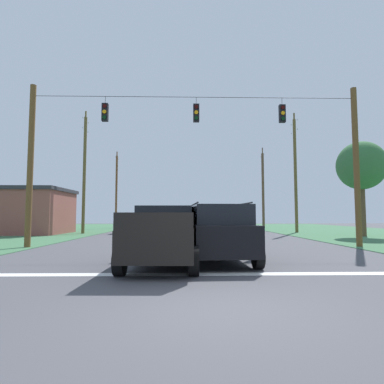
{
  "coord_description": "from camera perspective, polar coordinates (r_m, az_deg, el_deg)",
  "views": [
    {
      "loc": [
        -0.48,
        -5.62,
        1.62
      ],
      "look_at": [
        -0.13,
        10.03,
        2.8
      ],
      "focal_mm": 29.37,
      "sensor_mm": 36.0,
      "label": 1
    }
  ],
  "objects": [
    {
      "name": "ground_plane",
      "position": [
        5.87,
        3.7,
        -20.35
      ],
      "size": [
        120.0,
        120.0,
        0.0
      ],
      "primitive_type": "plane",
      "color": "#47474C"
    },
    {
      "name": "stop_bar_stripe",
      "position": [
        8.99,
        1.87,
        -14.68
      ],
      "size": [
        15.13,
        0.45,
        0.01
      ],
      "primitive_type": "cube",
      "color": "white",
      "rests_on": "ground"
    },
    {
      "name": "lane_dash_0",
      "position": [
        14.92,
        0.58,
        -10.53
      ],
      "size": [
        2.5,
        0.15,
        0.01
      ],
      "primitive_type": "cube",
      "rotation": [
        0.0,
        0.0,
        1.57
      ],
      "color": "white",
      "rests_on": "ground"
    },
    {
      "name": "lane_dash_1",
      "position": [
        21.59,
        -0.01,
        -8.61
      ],
      "size": [
        2.5,
        0.15,
        0.01
      ],
      "primitive_type": "cube",
      "rotation": [
        0.0,
        0.0,
        1.57
      ],
      "color": "white",
      "rests_on": "ground"
    },
    {
      "name": "lane_dash_2",
      "position": [
        28.73,
        -0.33,
        -7.54
      ],
      "size": [
        2.5,
        0.15,
        0.01
      ],
      "primitive_type": "cube",
      "rotation": [
        0.0,
        0.0,
        1.57
      ],
      "color": "white",
      "rests_on": "ground"
    },
    {
      "name": "overhead_signal_span",
      "position": [
        16.5,
        0.59,
        6.19
      ],
      "size": [
        17.35,
        0.31,
        8.47
      ],
      "color": "brown",
      "rests_on": "ground"
    },
    {
      "name": "pickup_truck",
      "position": [
        10.57,
        -5.1,
        -7.84
      ],
      "size": [
        2.42,
        5.46,
        1.95
      ],
      "color": "black",
      "rests_on": "ground"
    },
    {
      "name": "suv_black",
      "position": [
        11.25,
        4.79,
        -7.15
      ],
      "size": [
        2.38,
        4.88,
        2.05
      ],
      "color": "black",
      "rests_on": "ground"
    },
    {
      "name": "distant_car_crossing_white",
      "position": [
        28.72,
        -9.54,
        -5.91
      ],
      "size": [
        4.33,
        2.09,
        1.52
      ],
      "color": "silver",
      "rests_on": "ground"
    },
    {
      "name": "distant_car_oncoming",
      "position": [
        28.45,
        4.72,
        -5.97
      ],
      "size": [
        4.46,
        2.36,
        1.52
      ],
      "color": "silver",
      "rests_on": "ground"
    },
    {
      "name": "utility_pole_mid_right",
      "position": [
        31.8,
        18.27,
        3.42
      ],
      "size": [
        0.29,
        1.75,
        11.6
      ],
      "color": "brown",
      "rests_on": "ground"
    },
    {
      "name": "utility_pole_far_right",
      "position": [
        43.27,
        12.78,
        0.49
      ],
      "size": [
        0.34,
        1.99,
        10.83
      ],
      "color": "brown",
      "rests_on": "ground"
    },
    {
      "name": "utility_pole_mid_left",
      "position": [
        30.09,
        -18.96,
        3.55
      ],
      "size": [
        0.28,
        1.62,
        11.2
      ],
      "color": "brown",
      "rests_on": "ground"
    },
    {
      "name": "utility_pole_far_left",
      "position": [
        41.93,
        -13.57,
        0.29
      ],
      "size": [
        0.26,
        1.64,
        10.0
      ],
      "color": "brown",
      "rests_on": "ground"
    },
    {
      "name": "tree_roadside_far_right",
      "position": [
        27.94,
        28.39,
        4.18
      ],
      "size": [
        3.68,
        3.68,
        7.41
      ],
      "color": "brown",
      "rests_on": "ground"
    }
  ]
}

